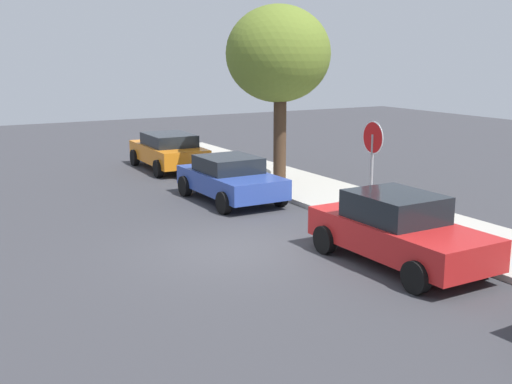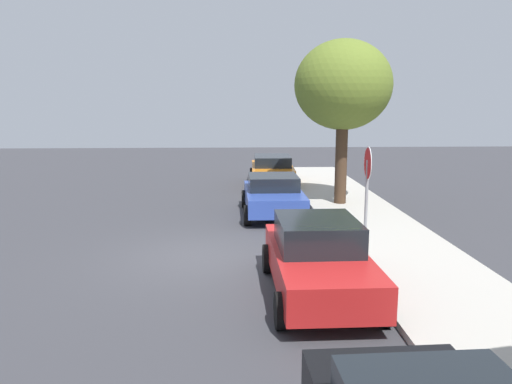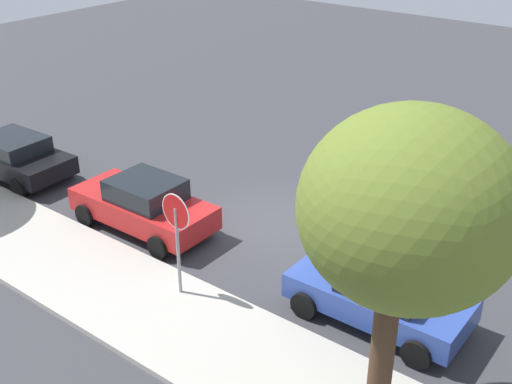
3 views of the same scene
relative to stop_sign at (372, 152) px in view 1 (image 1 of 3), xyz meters
The scene contains 7 objects.
ground_plane 4.69m from the stop_sign, 84.26° to the right, with size 60.00×60.00×0.00m, color #38383D.
sidewalk_curb 2.04m from the stop_sign, 62.36° to the left, with size 32.00×2.94×0.14m, color #B2ADA3.
stop_sign is the anchor object (origin of this frame).
parked_car_red 3.68m from the stop_sign, 30.07° to the right, with size 4.24×2.03×1.53m.
parked_car_blue 4.75m from the stop_sign, 153.10° to the right, with size 3.96×2.11×1.36m.
parked_car_orange 10.32m from the stop_sign, behind, with size 4.24×2.17×1.40m.
street_tree_near_corner 6.14m from the stop_sign, behind, with size 3.49×3.49×6.01m.
Camera 1 is at (12.51, -6.58, 4.43)m, focal length 45.00 mm.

